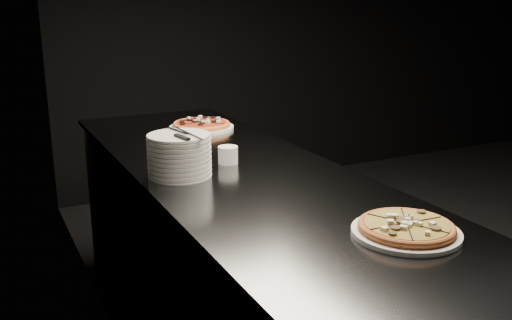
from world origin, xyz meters
name	(u,v)px	position (x,y,z in m)	size (l,w,h in m)	color
wall_left	(134,40)	(-2.50, 0.00, 1.40)	(0.02, 5.00, 2.80)	black
wall_back	(339,15)	(0.00, 2.50, 1.40)	(5.00, 0.02, 2.80)	black
counter	(243,285)	(-2.13, 0.00, 0.46)	(0.74, 2.44, 0.92)	#575A5E
pizza_mushroom	(406,229)	(-1.99, -0.72, 0.94)	(0.29, 0.29, 0.03)	white
pizza_tomato	(202,125)	(-2.00, 0.73, 0.94)	(0.32, 0.32, 0.04)	white
plate_stack	(179,155)	(-2.35, 0.05, 0.99)	(0.22, 0.22, 0.15)	white
cutlery	(183,134)	(-2.34, 0.04, 1.07)	(0.08, 0.24, 0.01)	silver
ramekin	(228,154)	(-2.13, 0.12, 0.96)	(0.08, 0.08, 0.07)	silver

